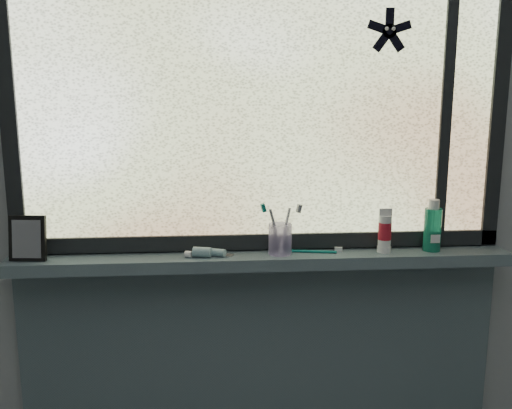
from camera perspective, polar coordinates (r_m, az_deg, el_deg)
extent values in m
cube|color=#9EA3A8|center=(1.87, 0.43, 2.46)|extent=(3.00, 0.01, 2.50)
cube|color=#50636B|center=(1.86, 0.62, -5.55)|extent=(1.62, 0.14, 0.04)
cube|color=#50636B|center=(2.11, 0.44, -18.42)|extent=(1.62, 0.02, 0.98)
cube|color=silver|center=(1.83, 0.51, 11.06)|extent=(1.50, 0.01, 1.00)
cube|color=black|center=(1.89, 0.49, -3.67)|extent=(1.60, 0.03, 0.05)
cube|color=black|center=(1.92, -23.63, 10.14)|extent=(0.05, 0.03, 1.10)
cube|color=black|center=(2.04, 23.12, 10.20)|extent=(0.05, 0.03, 1.10)
cube|color=black|center=(1.97, 18.52, 10.51)|extent=(0.03, 0.03, 1.00)
cube|color=black|center=(1.90, -21.88, -3.15)|extent=(0.12, 0.07, 0.14)
cylinder|color=#C3B0E9|center=(1.84, 2.43, -3.48)|extent=(0.09, 0.09, 0.10)
cylinder|color=#20A77F|center=(1.96, 17.26, -1.99)|extent=(0.07, 0.07, 0.14)
cylinder|color=silver|center=(1.90, 12.76, -2.40)|extent=(0.05, 0.05, 0.10)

